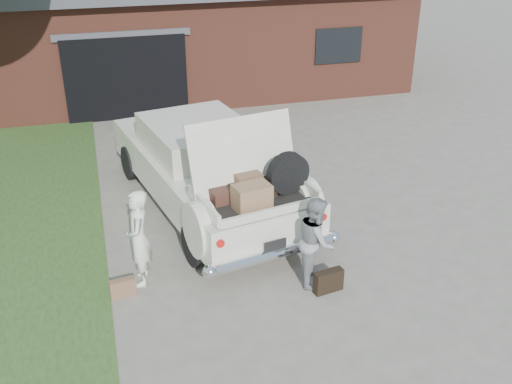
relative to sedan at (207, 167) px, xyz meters
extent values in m
plane|color=gray|center=(0.47, -2.40, -0.83)|extent=(90.00, 90.00, 0.00)
cube|color=brown|center=(1.47, 9.10, 0.67)|extent=(12.00, 7.00, 3.00)
cube|color=black|center=(-1.03, 5.65, 0.27)|extent=(3.20, 0.30, 2.20)
cube|color=#4C4C51|center=(-1.03, 5.58, 1.42)|extent=(3.50, 0.12, 0.18)
cube|color=black|center=(4.97, 5.58, 0.77)|extent=(1.40, 0.08, 1.00)
cube|color=beige|center=(-0.01, 0.05, -0.14)|extent=(3.10, 5.77, 0.71)
cube|color=beige|center=(-0.07, 0.37, 0.49)|extent=(2.20, 2.50, 0.57)
cube|color=black|center=(-0.28, 1.39, 0.46)|extent=(1.68, 0.41, 0.48)
cube|color=black|center=(0.13, -0.65, 0.46)|extent=(1.68, 0.41, 0.48)
cylinder|color=black|center=(-0.60, -1.96, -0.47)|extent=(0.38, 0.76, 0.72)
cylinder|color=black|center=(1.29, -1.59, -0.47)|extent=(0.38, 0.76, 0.72)
cylinder|color=black|center=(-1.32, 1.69, -0.47)|extent=(0.38, 0.76, 0.72)
cylinder|color=black|center=(0.57, 2.06, -0.47)|extent=(0.38, 0.76, 0.72)
cylinder|color=silver|center=(0.53, -2.69, -0.39)|extent=(2.24, 0.63, 0.20)
cylinder|color=#A5140F|center=(-0.37, -2.79, 0.03)|extent=(0.15, 0.13, 0.13)
cylinder|color=#A5140F|center=(1.40, -2.44, 0.03)|extent=(0.15, 0.13, 0.13)
cube|color=black|center=(0.53, -2.71, -0.23)|extent=(0.37, 0.09, 0.19)
cube|color=black|center=(0.39, -1.99, 0.23)|extent=(1.90, 1.51, 0.04)
cube|color=beige|center=(-0.47, -2.16, 0.34)|extent=(0.30, 1.19, 0.20)
cube|color=beige|center=(1.25, -1.82, 0.34)|extent=(0.30, 1.19, 0.20)
cube|color=beige|center=(0.51, -2.58, 0.30)|extent=(1.73, 0.40, 0.13)
cube|color=beige|center=(0.31, -1.58, 0.86)|extent=(1.88, 0.75, 1.22)
cube|color=#4D2B21|center=(0.00, -1.87, 0.36)|extent=(0.71, 0.53, 0.21)
cube|color=#976E4D|center=(0.27, -2.28, 0.45)|extent=(0.63, 0.47, 0.39)
cube|color=black|center=(0.38, -1.88, 0.37)|extent=(0.78, 0.59, 0.22)
cube|color=brown|center=(0.34, -1.76, 0.53)|extent=(0.48, 0.36, 0.15)
cylinder|color=black|center=(0.98, -1.93, 0.61)|extent=(0.73, 0.31, 0.71)
imported|color=white|center=(-1.51, -2.23, -0.04)|extent=(0.44, 0.62, 1.57)
imported|color=gray|center=(1.11, -2.93, -0.10)|extent=(0.73, 0.83, 1.45)
cube|color=brown|center=(-1.83, -2.55, -0.68)|extent=(0.40, 0.17, 0.30)
cube|color=black|center=(1.22, -3.26, -0.65)|extent=(0.49, 0.23, 0.36)
camera|label=1|loc=(-1.89, -10.25, 4.68)|focal=42.00mm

